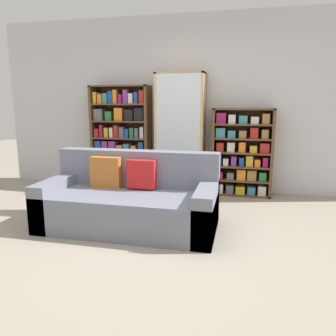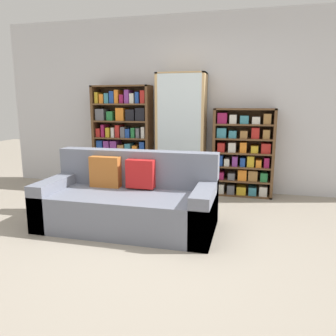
{
  "view_description": "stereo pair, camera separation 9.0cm",
  "coord_description": "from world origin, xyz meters",
  "px_view_note": "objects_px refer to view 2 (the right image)",
  "views": [
    {
      "loc": [
        0.83,
        -2.85,
        1.38
      ],
      "look_at": [
        -0.11,
        1.27,
        0.54
      ],
      "focal_mm": 35.0,
      "sensor_mm": 36.0,
      "label": 1
    },
    {
      "loc": [
        0.92,
        -2.83,
        1.38
      ],
      "look_at": [
        -0.11,
        1.27,
        0.54
      ],
      "focal_mm": 35.0,
      "sensor_mm": 36.0,
      "label": 2
    }
  ],
  "objects_px": {
    "display_cabinet": "(181,134)",
    "wine_bottle": "(201,194)",
    "couch": "(129,201)",
    "bookshelf_right": "(243,154)",
    "bookshelf_left": "(123,139)"
  },
  "relations": [
    {
      "from": "display_cabinet",
      "to": "bookshelf_right",
      "type": "height_order",
      "value": "display_cabinet"
    },
    {
      "from": "bookshelf_left",
      "to": "bookshelf_right",
      "type": "bearing_deg",
      "value": 0.02
    },
    {
      "from": "couch",
      "to": "wine_bottle",
      "type": "bearing_deg",
      "value": 54.56
    },
    {
      "from": "bookshelf_right",
      "to": "display_cabinet",
      "type": "bearing_deg",
      "value": -178.98
    },
    {
      "from": "couch",
      "to": "display_cabinet",
      "type": "bearing_deg",
      "value": 80.79
    },
    {
      "from": "couch",
      "to": "wine_bottle",
      "type": "xyz_separation_m",
      "value": [
        0.68,
        0.95,
        -0.12
      ]
    },
    {
      "from": "bookshelf_right",
      "to": "bookshelf_left",
      "type": "bearing_deg",
      "value": -179.98
    },
    {
      "from": "display_cabinet",
      "to": "wine_bottle",
      "type": "relative_size",
      "value": 4.6
    },
    {
      "from": "display_cabinet",
      "to": "bookshelf_right",
      "type": "bearing_deg",
      "value": 1.02
    },
    {
      "from": "display_cabinet",
      "to": "couch",
      "type": "bearing_deg",
      "value": -99.21
    },
    {
      "from": "couch",
      "to": "bookshelf_left",
      "type": "height_order",
      "value": "bookshelf_left"
    },
    {
      "from": "wine_bottle",
      "to": "couch",
      "type": "bearing_deg",
      "value": -125.44
    },
    {
      "from": "display_cabinet",
      "to": "wine_bottle",
      "type": "bearing_deg",
      "value": -58.05
    },
    {
      "from": "couch",
      "to": "bookshelf_right",
      "type": "relative_size",
      "value": 1.48
    },
    {
      "from": "bookshelf_left",
      "to": "wine_bottle",
      "type": "bearing_deg",
      "value": -26.12
    }
  ]
}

